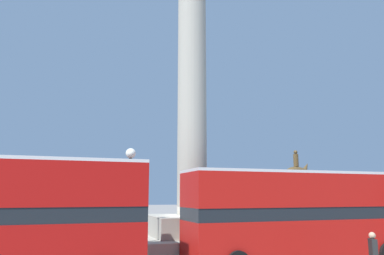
# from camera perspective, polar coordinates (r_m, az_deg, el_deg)

# --- Properties ---
(ground_plane) EXTENTS (200.00, 200.00, 0.00)m
(ground_plane) POSITION_cam_1_polar(r_m,az_deg,el_deg) (20.84, -0.00, -18.87)
(ground_plane) COLOR gray
(monument_column) EXTENTS (6.14, 6.14, 22.65)m
(monument_column) POSITION_cam_1_polar(r_m,az_deg,el_deg) (20.87, -0.00, -1.09)
(monument_column) COLOR #A39E8E
(monument_column) RESTS_ON ground_plane
(bus_a) EXTENTS (10.76, 2.91, 4.20)m
(bus_a) POSITION_cam_1_polar(r_m,az_deg,el_deg) (18.28, 15.98, -12.37)
(bus_a) COLOR #B7140F
(bus_a) RESTS_ON ground_plane
(equestrian_statue) EXTENTS (3.60, 2.93, 6.31)m
(equestrian_statue) POSITION_cam_1_polar(r_m,az_deg,el_deg) (27.89, 15.94, -12.45)
(equestrian_statue) COLOR #A39E8E
(equestrian_statue) RESTS_ON ground_plane
(street_lamp) EXTENTS (0.45, 0.45, 5.21)m
(street_lamp) POSITION_cam_1_polar(r_m,az_deg,el_deg) (17.04, -9.50, -10.21)
(street_lamp) COLOR black
(street_lamp) RESTS_ON ground_plane
(pedestrian_near_lamp) EXTENTS (0.38, 0.51, 1.81)m
(pedestrian_near_lamp) POSITION_cam_1_polar(r_m,az_deg,el_deg) (15.59, 25.95, -16.97)
(pedestrian_near_lamp) COLOR #28282D
(pedestrian_near_lamp) RESTS_ON ground_plane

